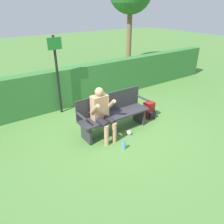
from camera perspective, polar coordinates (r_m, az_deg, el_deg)
ground_plane at (r=5.69m, az=0.67°, el=-4.93°), size 40.00×40.00×0.00m
hedge_back at (r=7.12m, az=-9.43°, el=6.81°), size 12.00×0.38×1.21m
park_bench at (r=5.50m, az=0.24°, el=-0.17°), size 1.88×0.50×0.98m
person_seated at (r=5.11m, az=-2.61°, el=0.17°), size 0.53×0.62×1.26m
backpack at (r=6.34m, az=9.68°, el=0.44°), size 0.28×0.30×0.46m
water_bottle at (r=4.98m, az=3.18°, el=-8.70°), size 0.08×0.08×0.20m
signpost at (r=6.36m, az=-14.17°, el=10.58°), size 0.39×0.09×2.23m
litter_crumple at (r=5.51m, az=4.51°, el=-5.41°), size 0.11×0.11×0.11m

